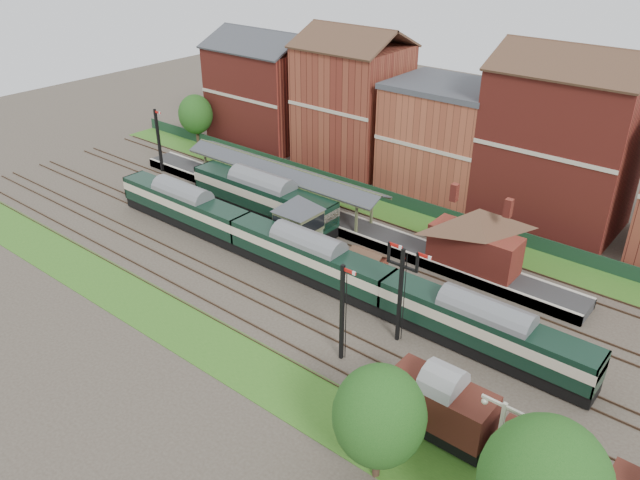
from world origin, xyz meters
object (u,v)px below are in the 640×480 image
Objects in this scene: dmu_train at (308,256)px; semaphore_bracket at (401,289)px; goods_van_a at (543,462)px; platform_railcar at (263,196)px; signal_box at (299,222)px.

semaphore_bracket is at bearing -12.68° from dmu_train.
dmu_train reaches higher than goods_van_a.
dmu_train is 9.31× the size of goods_van_a.
semaphore_bracket is at bearing -21.46° from platform_railcar.
platform_railcar reaches higher than dmu_train.
signal_box is at bearing 157.02° from goods_van_a.
goods_van_a is at bearing -19.83° from dmu_train.
semaphore_bracket reaches higher than signal_box.
platform_railcar is 3.38× the size of goods_van_a.
signal_box is 0.12× the size of dmu_train.
semaphore_bracket is 0.16× the size of dmu_train.
platform_railcar is at bearing 157.54° from signal_box.
semaphore_bracket is (15.04, -5.75, 1.44)m from signal_box.
dmu_train is at bearing -28.88° from platform_railcar.
platform_railcar is at bearing 157.13° from goods_van_a.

